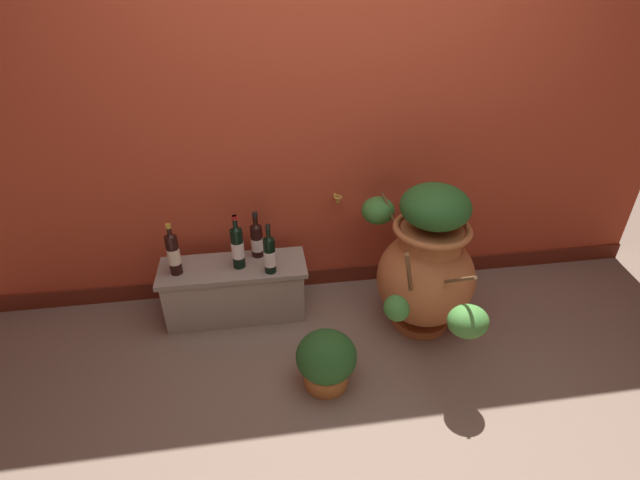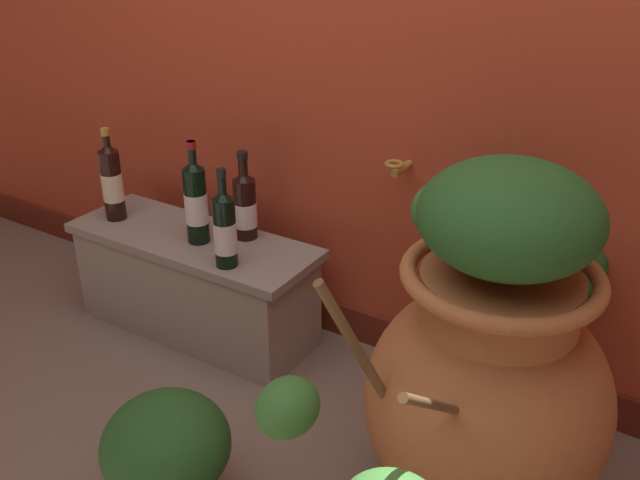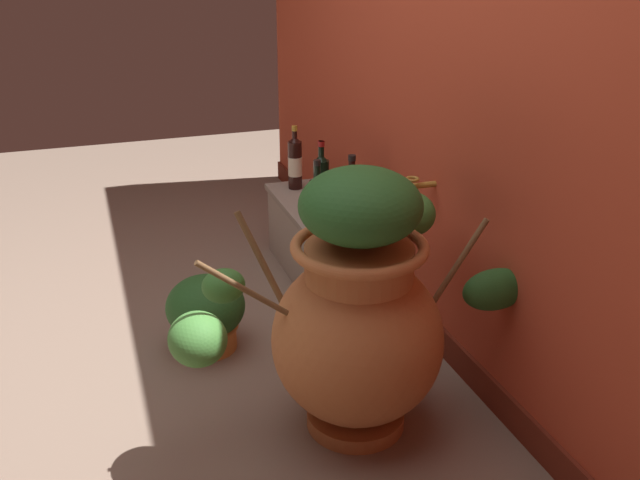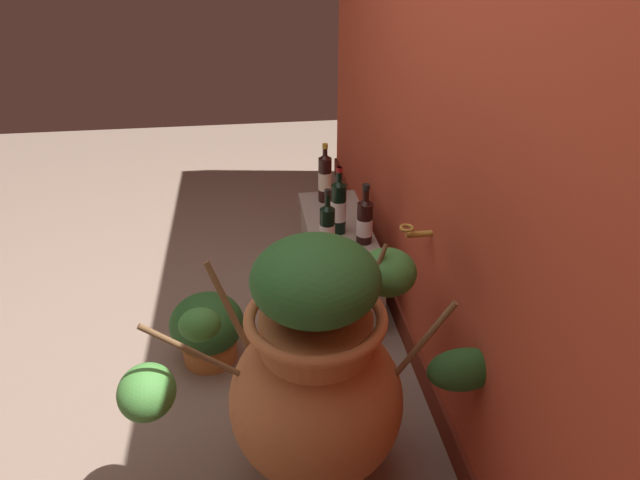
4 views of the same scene
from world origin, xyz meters
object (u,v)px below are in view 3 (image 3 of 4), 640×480
at_px(terracotta_urn, 357,314).
at_px(wine_bottle_right, 295,162).
at_px(wine_bottle_back, 321,183).
at_px(wine_bottle_middle, 351,193).
at_px(potted_shrub, 206,313).
at_px(wine_bottle_left, 317,201).

distance_m(terracotta_urn, wine_bottle_right, 1.45).
xyz_separation_m(wine_bottle_right, wine_bottle_back, (0.36, 0.01, 0.00)).
height_order(wine_bottle_middle, potted_shrub, wine_bottle_middle).
bearing_deg(wine_bottle_back, terracotta_urn, -13.08).
bearing_deg(wine_bottle_back, wine_bottle_right, -177.69).
distance_m(wine_bottle_left, potted_shrub, 0.69).
bearing_deg(terracotta_urn, wine_bottle_middle, 159.65).
bearing_deg(wine_bottle_left, wine_bottle_middle, 109.95).
distance_m(wine_bottle_left, wine_bottle_right, 0.55).
height_order(terracotta_urn, wine_bottle_right, terracotta_urn).
height_order(wine_bottle_middle, wine_bottle_back, wine_bottle_back).
xyz_separation_m(wine_bottle_middle, potted_shrub, (0.31, -0.75, -0.32)).
height_order(terracotta_urn, wine_bottle_back, terracotta_urn).
bearing_deg(terracotta_urn, wine_bottle_left, 169.33).
distance_m(wine_bottle_middle, wine_bottle_right, 0.49).
bearing_deg(wine_bottle_left, terracotta_urn, -10.67).
relative_size(wine_bottle_middle, wine_bottle_right, 0.91).
xyz_separation_m(wine_bottle_back, potted_shrub, (0.43, -0.64, -0.35)).
bearing_deg(wine_bottle_middle, wine_bottle_left, -70.05).
relative_size(terracotta_urn, potted_shrub, 3.70).
distance_m(terracotta_urn, wine_bottle_back, 1.10).
bearing_deg(wine_bottle_middle, wine_bottle_right, -165.84).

